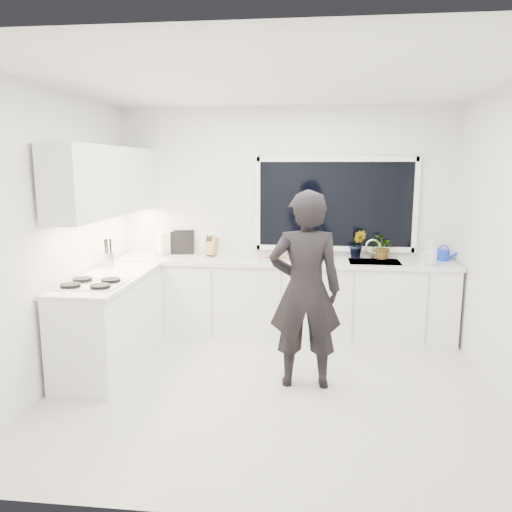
# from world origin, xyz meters

# --- Properties ---
(floor) EXTENTS (4.00, 3.50, 0.02)m
(floor) POSITION_xyz_m (0.00, 0.00, -0.01)
(floor) COLOR beige
(floor) RESTS_ON ground
(wall_back) EXTENTS (4.00, 0.02, 2.70)m
(wall_back) POSITION_xyz_m (0.00, 1.76, 1.35)
(wall_back) COLOR white
(wall_back) RESTS_ON ground
(wall_left) EXTENTS (0.02, 3.50, 2.70)m
(wall_left) POSITION_xyz_m (-2.01, 0.00, 1.35)
(wall_left) COLOR white
(wall_left) RESTS_ON ground
(ceiling) EXTENTS (4.00, 3.50, 0.02)m
(ceiling) POSITION_xyz_m (0.00, 0.00, 2.71)
(ceiling) COLOR white
(ceiling) RESTS_ON wall_back
(window) EXTENTS (1.80, 0.02, 1.00)m
(window) POSITION_xyz_m (0.60, 1.73, 1.55)
(window) COLOR black
(window) RESTS_ON wall_back
(base_cabinets_back) EXTENTS (3.92, 0.58, 0.88)m
(base_cabinets_back) POSITION_xyz_m (0.00, 1.45, 0.44)
(base_cabinets_back) COLOR white
(base_cabinets_back) RESTS_ON floor
(base_cabinets_left) EXTENTS (0.58, 1.60, 0.88)m
(base_cabinets_left) POSITION_xyz_m (-1.67, 0.35, 0.44)
(base_cabinets_left) COLOR white
(base_cabinets_left) RESTS_ON floor
(countertop_back) EXTENTS (3.94, 0.62, 0.04)m
(countertop_back) POSITION_xyz_m (0.00, 1.44, 0.90)
(countertop_back) COLOR silver
(countertop_back) RESTS_ON base_cabinets_back
(countertop_left) EXTENTS (0.62, 1.60, 0.04)m
(countertop_left) POSITION_xyz_m (-1.67, 0.35, 0.90)
(countertop_left) COLOR silver
(countertop_left) RESTS_ON base_cabinets_left
(upper_cabinets) EXTENTS (0.34, 2.10, 0.70)m
(upper_cabinets) POSITION_xyz_m (-1.79, 0.70, 1.85)
(upper_cabinets) COLOR white
(upper_cabinets) RESTS_ON wall_left
(sink) EXTENTS (0.58, 0.42, 0.14)m
(sink) POSITION_xyz_m (1.05, 1.45, 0.87)
(sink) COLOR silver
(sink) RESTS_ON countertop_back
(faucet) EXTENTS (0.03, 0.03, 0.22)m
(faucet) POSITION_xyz_m (1.05, 1.65, 1.03)
(faucet) COLOR silver
(faucet) RESTS_ON countertop_back
(stovetop) EXTENTS (0.56, 0.48, 0.03)m
(stovetop) POSITION_xyz_m (-1.69, -0.00, 0.94)
(stovetop) COLOR black
(stovetop) RESTS_ON countertop_left
(person) EXTENTS (0.68, 0.47, 1.80)m
(person) POSITION_xyz_m (0.28, 0.10, 0.90)
(person) COLOR black
(person) RESTS_ON floor
(pizza_tray) EXTENTS (0.46, 0.37, 0.03)m
(pizza_tray) POSITION_xyz_m (-0.06, 1.42, 0.94)
(pizza_tray) COLOR #B2B2B6
(pizza_tray) RESTS_ON countertop_back
(pizza) EXTENTS (0.42, 0.33, 0.01)m
(pizza) POSITION_xyz_m (-0.06, 1.42, 0.95)
(pizza) COLOR #A91A16
(pizza) RESTS_ON pizza_tray
(watering_can) EXTENTS (0.15, 0.15, 0.13)m
(watering_can) POSITION_xyz_m (1.85, 1.61, 0.98)
(watering_can) COLOR #142FC1
(watering_can) RESTS_ON countertop_back
(paper_towel_roll) EXTENTS (0.12, 0.12, 0.26)m
(paper_towel_roll) POSITION_xyz_m (-1.49, 1.55, 1.05)
(paper_towel_roll) COLOR white
(paper_towel_roll) RESTS_ON countertop_back
(knife_block) EXTENTS (0.16, 0.14, 0.22)m
(knife_block) POSITION_xyz_m (-0.88, 1.59, 1.03)
(knife_block) COLOR #966A46
(knife_block) RESTS_ON countertop_back
(utensil_crock) EXTENTS (0.17, 0.17, 0.16)m
(utensil_crock) POSITION_xyz_m (-1.85, 0.80, 1.00)
(utensil_crock) COLOR #B9BABE
(utensil_crock) RESTS_ON countertop_left
(picture_frame_large) EXTENTS (0.22, 0.07, 0.28)m
(picture_frame_large) POSITION_xyz_m (-1.31, 1.69, 1.06)
(picture_frame_large) COLOR black
(picture_frame_large) RESTS_ON countertop_back
(picture_frame_small) EXTENTS (0.25, 0.06, 0.30)m
(picture_frame_small) POSITION_xyz_m (-1.25, 1.69, 1.07)
(picture_frame_small) COLOR black
(picture_frame_small) RESTS_ON countertop_back
(herb_plants) EXTENTS (1.30, 0.33, 0.34)m
(herb_plants) POSITION_xyz_m (0.78, 1.61, 1.07)
(herb_plants) COLOR #26662D
(herb_plants) RESTS_ON countertop_back
(soap_bottles) EXTENTS (0.18, 0.14, 0.29)m
(soap_bottles) POSITION_xyz_m (1.62, 1.30, 1.05)
(soap_bottles) COLOR #D8BF66
(soap_bottles) RESTS_ON countertop_back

